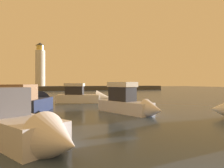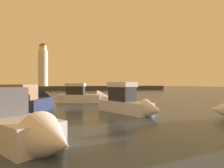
% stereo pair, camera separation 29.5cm
% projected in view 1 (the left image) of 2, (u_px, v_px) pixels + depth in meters
% --- Properties ---
extents(ground_plane, '(220.00, 220.00, 0.00)m').
position_uv_depth(ground_plane, '(75.00, 97.00, 35.93)').
color(ground_plane, '#2D3D51').
extents(breakwater, '(74.30, 6.96, 1.51)m').
position_uv_depth(breakwater, '(64.00, 88.00, 68.61)').
color(breakwater, '#423F3D').
rests_on(breakwater, ground_plane).
extents(lighthouse, '(3.24, 3.24, 15.03)m').
position_uv_depth(lighthouse, '(40.00, 66.00, 66.18)').
color(lighthouse, silver).
rests_on(lighthouse, breakwater).
extents(motorboat_0, '(5.27, 6.59, 2.65)m').
position_uv_depth(motorboat_0, '(24.00, 127.00, 7.77)').
color(motorboat_0, silver).
rests_on(motorboat_0, ground_plane).
extents(motorboat_1, '(7.25, 4.30, 2.96)m').
position_uv_depth(motorboat_1, '(86.00, 97.00, 24.81)').
color(motorboat_1, white).
rests_on(motorboat_1, ground_plane).
extents(motorboat_2, '(4.02, 6.43, 2.85)m').
position_uv_depth(motorboat_2, '(129.00, 103.00, 15.93)').
color(motorboat_2, silver).
rests_on(motorboat_2, ground_plane).
extents(motorboat_4, '(4.65, 8.43, 2.85)m').
position_uv_depth(motorboat_4, '(32.00, 103.00, 16.84)').
color(motorboat_4, '#1E284C').
rests_on(motorboat_4, ground_plane).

